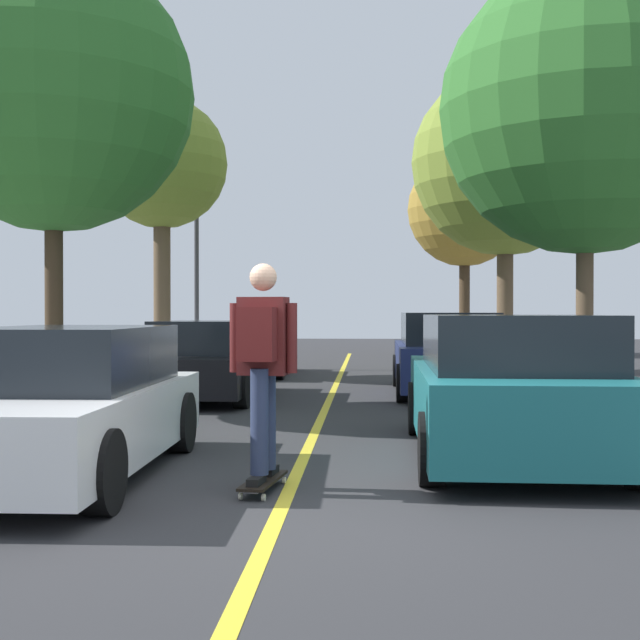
{
  "coord_description": "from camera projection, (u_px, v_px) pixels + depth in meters",
  "views": [
    {
      "loc": [
        0.66,
        -6.1,
        1.5
      ],
      "look_at": [
        -0.06,
        6.3,
        1.38
      ],
      "focal_mm": 46.37,
      "sensor_mm": 36.0,
      "label": 1
    }
  ],
  "objects": [
    {
      "name": "parked_car_left_near",
      "position": [
        207.0,
        361.0,
        14.24
      ],
      "size": [
        1.97,
        4.11,
        1.35
      ],
      "color": "black",
      "rests_on": "ground"
    },
    {
      "name": "parked_car_right_near",
      "position": [
        447.0,
        354.0,
        15.1
      ],
      "size": [
        1.97,
        4.37,
        1.49
      ],
      "color": "navy",
      "rests_on": "ground"
    },
    {
      "name": "parked_car_right_nearest",
      "position": [
        509.0,
        388.0,
        8.48
      ],
      "size": [
        2.04,
        4.44,
        1.47
      ],
      "color": "#196066",
      "rests_on": "ground"
    },
    {
      "name": "parked_car_left_far",
      "position": [
        252.0,
        349.0,
        19.63
      ],
      "size": [
        1.91,
        4.06,
        1.23
      ],
      "color": "#B7B7BC",
      "rests_on": "ground"
    },
    {
      "name": "street_tree_right_nearest",
      "position": [
        585.0,
        110.0,
        12.88
      ],
      "size": [
        4.54,
        4.54,
        6.8
      ],
      "color": "brown",
      "rests_on": "sidewalk_right"
    },
    {
      "name": "parked_car_left_nearest",
      "position": [
        65.0,
        404.0,
        7.54
      ],
      "size": [
        1.85,
        4.15,
        1.36
      ],
      "color": "white",
      "rests_on": "ground"
    },
    {
      "name": "street_tree_right_near",
      "position": [
        505.0,
        163.0,
        20.4
      ],
      "size": [
        4.62,
        4.62,
        7.38
      ],
      "color": "brown",
      "rests_on": "sidewalk_right"
    },
    {
      "name": "ground",
      "position": [
        279.0,
        513.0,
        6.14
      ],
      "size": [
        80.0,
        80.0,
        0.0
      ],
      "primitive_type": "plane",
      "color": "#2D2D30"
    },
    {
      "name": "skateboarder",
      "position": [
        262.0,
        357.0,
        6.85
      ],
      "size": [
        0.59,
        0.71,
        1.8
      ],
      "color": "black",
      "rests_on": "skateboard"
    },
    {
      "name": "street_tree_right_far",
      "position": [
        465.0,
        210.0,
        28.99
      ],
      "size": [
        4.0,
        4.0,
        6.96
      ],
      "color": "#3D2D1E",
      "rests_on": "sidewalk_right"
    },
    {
      "name": "skateboard",
      "position": [
        263.0,
        481.0,
        6.89
      ],
      "size": [
        0.33,
        0.86,
        0.1
      ],
      "color": "black",
      "rests_on": "ground"
    },
    {
      "name": "street_tree_left_near",
      "position": [
        162.0,
        165.0,
        18.82
      ],
      "size": [
        2.99,
        2.99,
        6.26
      ],
      "color": "brown",
      "rests_on": "sidewalk_left"
    },
    {
      "name": "streetlamp",
      "position": [
        197.0,
        240.0,
        21.75
      ],
      "size": [
        0.36,
        0.24,
        5.68
      ],
      "color": "#38383D",
      "rests_on": "sidewalk_left"
    },
    {
      "name": "street_tree_left_nearest",
      "position": [
        53.0,
        93.0,
        12.33
      ],
      "size": [
        4.19,
        4.19,
        6.74
      ],
      "color": "#3D2D1E",
      "rests_on": "sidewalk_left"
    },
    {
      "name": "center_line",
      "position": [
        314.0,
        434.0,
        10.14
      ],
      "size": [
        0.12,
        39.2,
        0.01
      ],
      "primitive_type": "cube",
      "color": "gold",
      "rests_on": "ground"
    }
  ]
}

